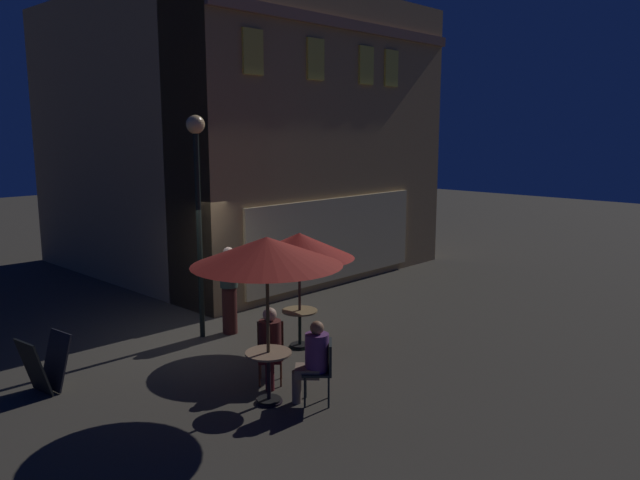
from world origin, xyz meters
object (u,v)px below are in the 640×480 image
Objects in this scene: street_lamp_near_corner at (197,180)px; cafe_chair_1 at (270,347)px; cafe_chair_0 at (323,366)px; patron_seated_1 at (270,341)px; cafe_table_1 at (300,322)px; cafe_table_0 at (269,367)px; patio_umbrella_1 at (299,246)px; patio_umbrella_0 at (267,252)px; patron_seated_0 at (313,357)px; patron_standing_2 at (229,290)px; menu_sandwich_board at (45,364)px.

cafe_chair_1 is (-0.52, -2.57, -2.50)m from street_lamp_near_corner.
cafe_chair_0 is 1.10m from patron_seated_1.
patron_seated_1 is (-1.51, -0.87, 0.21)m from cafe_table_1.
cafe_chair_1 is at bearing 46.26° from cafe_table_0.
cafe_table_1 is at bearing -90.00° from patio_umbrella_1.
patio_umbrella_1 is at bearing -79.13° from cafe_chair_0.
cafe_chair_0 is at bearing 47.40° from patron_seated_1.
street_lamp_near_corner is 1.71× the size of patio_umbrella_0.
patron_seated_0 is (0.45, -0.48, 0.16)m from cafe_table_0.
cafe_chair_0 is 0.54× the size of patron_standing_2.
patron_seated_0 is 0.72× the size of patron_standing_2.
patio_umbrella_0 is 1.16× the size of patio_umbrella_1.
patron_seated_0 is at bearing -129.81° from patio_umbrella_1.
cafe_table_1 is 1.42m from patio_umbrella_1.
cafe_chair_1 reaches higher than menu_sandwich_board.
menu_sandwich_board is 0.41× the size of patio_umbrella_1.
patron_seated_1 reaches higher than cafe_chair_1.
patio_umbrella_0 is 1.88m from cafe_chair_0.
patio_umbrella_0 is 1.91m from cafe_chair_1.
cafe_table_0 is at bearing -76.57° from patron_standing_2.
patio_umbrella_1 is 2.78m from cafe_chair_0.
street_lamp_near_corner is 5.44× the size of cafe_table_0.
cafe_table_1 is at bearing -34.58° from patron_standing_2.
patron_seated_1 reaches higher than cafe_table_0.
patron_standing_2 is (1.16, 3.44, 0.17)m from patron_seated_0.
menu_sandwich_board is (-3.20, -0.39, -2.61)m from street_lamp_near_corner.
street_lamp_near_corner is 2.32m from patio_umbrella_1.
cafe_table_0 is 1.72m from patio_umbrella_0.
patio_umbrella_0 reaches higher than menu_sandwich_board.
patron_seated_0 is (-0.13, -1.09, 0.15)m from cafe_chair_1.
patio_umbrella_0 is 2.62× the size of cafe_chair_1.
menu_sandwich_board is 0.92× the size of cafe_chair_1.
cafe_table_0 is 0.31× the size of patio_umbrella_0.
street_lamp_near_corner reaches higher than patron_seated_1.
cafe_chair_1 is at bearing 46.26° from patio_umbrella_0.
cafe_table_0 is 0.63× the size of patron_seated_1.
patio_umbrella_1 is (0.00, 0.00, 1.42)m from cafe_table_1.
patio_umbrella_0 is at bearing 0.00° from cafe_chair_1.
patron_seated_1 is at bearing 0.00° from cafe_chair_1.
street_lamp_near_corner reaches higher than patio_umbrella_0.
menu_sandwich_board is 4.57m from patio_umbrella_1.
patron_seated_1 is at bearing -150.16° from patio_umbrella_1.
cafe_chair_0 is at bearing 42.16° from cafe_chair_1.
cafe_table_0 is (-1.10, -3.17, -2.51)m from street_lamp_near_corner.
patio_umbrella_0 reaches higher than cafe_chair_1.
patron_standing_2 is (3.71, 0.18, 0.43)m from menu_sandwich_board.
patio_umbrella_0 is at bearing -145.54° from patio_umbrella_1.
cafe_chair_0 is at bearing -47.31° from cafe_table_0.
patron_standing_2 is at bearing 61.43° from cafe_table_0.
street_lamp_near_corner is at bearing -52.77° from patron_seated_0.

